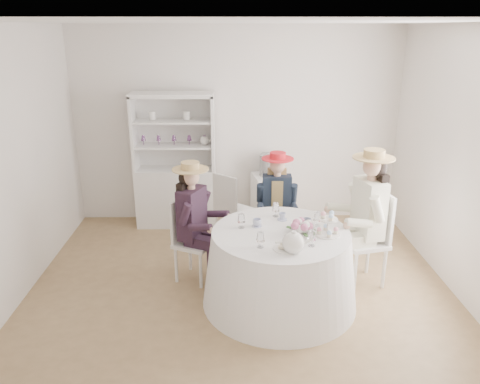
{
  "coord_description": "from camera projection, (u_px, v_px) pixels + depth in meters",
  "views": [
    {
      "loc": [
        -0.11,
        -4.44,
        2.65
      ],
      "look_at": [
        0.0,
        0.1,
        1.05
      ],
      "focal_mm": 35.0,
      "sensor_mm": 36.0,
      "label": 1
    }
  ],
  "objects": [
    {
      "name": "ground",
      "position": [
        240.0,
        286.0,
        5.07
      ],
      "size": [
        4.5,
        4.5,
        0.0
      ],
      "primitive_type": "plane",
      "color": "olive",
      "rests_on": "ground"
    },
    {
      "name": "ceiling",
      "position": [
        240.0,
        22.0,
        4.17
      ],
      "size": [
        4.5,
        4.5,
        0.0
      ],
      "primitive_type": "plane",
      "rotation": [
        3.14,
        0.0,
        0.0
      ],
      "color": "white",
      "rests_on": "wall_back"
    },
    {
      "name": "wall_back",
      "position": [
        237.0,
        126.0,
        6.51
      ],
      "size": [
        4.5,
        0.0,
        4.5
      ],
      "primitive_type": "plane",
      "rotation": [
        1.57,
        0.0,
        0.0
      ],
      "color": "white",
      "rests_on": "ground"
    },
    {
      "name": "wall_front",
      "position": [
        248.0,
        263.0,
        2.73
      ],
      "size": [
        4.5,
        0.0,
        4.5
      ],
      "primitive_type": "plane",
      "rotation": [
        -1.57,
        0.0,
        0.0
      ],
      "color": "white",
      "rests_on": "ground"
    },
    {
      "name": "wall_left",
      "position": [
        11.0,
        168.0,
        4.57
      ],
      "size": [
        0.0,
        4.5,
        4.5
      ],
      "primitive_type": "plane",
      "rotation": [
        1.57,
        0.0,
        1.57
      ],
      "color": "white",
      "rests_on": "ground"
    },
    {
      "name": "wall_right",
      "position": [
        465.0,
        165.0,
        4.67
      ],
      "size": [
        0.0,
        4.5,
        4.5
      ],
      "primitive_type": "plane",
      "rotation": [
        1.57,
        0.0,
        -1.57
      ],
      "color": "white",
      "rests_on": "ground"
    },
    {
      "name": "tea_table",
      "position": [
        280.0,
        268.0,
        4.67
      ],
      "size": [
        1.55,
        1.55,
        0.78
      ],
      "rotation": [
        0.0,
        0.0,
        0.17
      ],
      "color": "white",
      "rests_on": "ground"
    },
    {
      "name": "hutch",
      "position": [
        176.0,
        179.0,
        6.5
      ],
      "size": [
        1.22,
        0.73,
        1.85
      ],
      "rotation": [
        0.0,
        0.0,
        0.32
      ],
      "color": "silver",
      "rests_on": "ground"
    },
    {
      "name": "side_table",
      "position": [
        270.0,
        199.0,
        6.61
      ],
      "size": [
        0.53,
        0.53,
        0.71
      ],
      "primitive_type": "cube",
      "rotation": [
        0.0,
        0.0,
        0.18
      ],
      "color": "silver",
      "rests_on": "ground"
    },
    {
      "name": "hatbox",
      "position": [
        270.0,
        165.0,
        6.44
      ],
      "size": [
        0.37,
        0.37,
        0.3
      ],
      "primitive_type": "cylinder",
      "rotation": [
        0.0,
        0.0,
        0.31
      ],
      "color": "black",
      "rests_on": "side_table"
    },
    {
      "name": "guest_left",
      "position": [
        194.0,
        215.0,
        4.98
      ],
      "size": [
        0.57,
        0.52,
        1.35
      ],
      "rotation": [
        0.0,
        0.0,
        1.12
      ],
      "color": "silver",
      "rests_on": "ground"
    },
    {
      "name": "guest_mid",
      "position": [
        277.0,
        200.0,
        5.5
      ],
      "size": [
        0.47,
        0.49,
        1.31
      ],
      "rotation": [
        0.0,
        0.0,
        -0.05
      ],
      "color": "silver",
      "rests_on": "ground"
    },
    {
      "name": "guest_right",
      "position": [
        366.0,
        211.0,
        4.88
      ],
      "size": [
        0.6,
        0.56,
        1.5
      ],
      "rotation": [
        0.0,
        0.0,
        -1.33
      ],
      "color": "silver",
      "rests_on": "ground"
    },
    {
      "name": "spare_chair",
      "position": [
        231.0,
        207.0,
        5.89
      ],
      "size": [
        0.56,
        0.56,
        0.96
      ],
      "rotation": [
        0.0,
        0.0,
        2.44
      ],
      "color": "silver",
      "rests_on": "ground"
    },
    {
      "name": "teacup_a",
      "position": [
        257.0,
        223.0,
        4.65
      ],
      "size": [
        0.1,
        0.1,
        0.07
      ],
      "primitive_type": "imported",
      "rotation": [
        0.0,
        0.0,
        0.09
      ],
      "color": "white",
      "rests_on": "tea_table"
    },
    {
      "name": "teacup_b",
      "position": [
        282.0,
        217.0,
        4.81
      ],
      "size": [
        0.08,
        0.08,
        0.07
      ],
      "primitive_type": "imported",
      "rotation": [
        0.0,
        0.0,
        0.19
      ],
      "color": "white",
      "rests_on": "tea_table"
    },
    {
      "name": "teacup_c",
      "position": [
        307.0,
        223.0,
        4.65
      ],
      "size": [
        0.1,
        0.1,
        0.07
      ],
      "primitive_type": "imported",
      "rotation": [
        0.0,
        0.0,
        0.09
      ],
      "color": "white",
      "rests_on": "tea_table"
    },
    {
      "name": "flower_bowl",
      "position": [
        303.0,
        228.0,
        4.55
      ],
      "size": [
        0.25,
        0.25,
        0.06
      ],
      "primitive_type": "imported",
      "rotation": [
        0.0,
        0.0,
        -0.02
      ],
      "color": "white",
      "rests_on": "tea_table"
    },
    {
      "name": "flower_arrangement",
      "position": [
        300.0,
        226.0,
        4.43
      ],
      "size": [
        0.21,
        0.2,
        0.08
      ],
      "rotation": [
        0.0,
        0.0,
        -0.12
      ],
      "color": "#CC6691",
      "rests_on": "tea_table"
    },
    {
      "name": "table_teapot",
      "position": [
        294.0,
        243.0,
        4.1
      ],
      "size": [
        0.28,
        0.2,
        0.21
      ],
      "rotation": [
        0.0,
        0.0,
        -0.1
      ],
      "color": "white",
      "rests_on": "tea_table"
    },
    {
      "name": "sandwich_plate",
      "position": [
        286.0,
        247.0,
        4.18
      ],
      "size": [
        0.23,
        0.23,
        0.05
      ],
      "rotation": [
        0.0,
        0.0,
        -0.22
      ],
      "color": "white",
      "rests_on": "tea_table"
    },
    {
      "name": "cupcake_stand",
      "position": [
        328.0,
        227.0,
        4.45
      ],
      "size": [
        0.24,
        0.24,
        0.23
      ],
      "rotation": [
        0.0,
        0.0,
        -0.2
      ],
      "color": "white",
      "rests_on": "tea_table"
    },
    {
      "name": "stemware_set",
      "position": [
        281.0,
        225.0,
        4.51
      ],
      "size": [
        0.84,
        0.81,
        0.15
      ],
      "color": "white",
      "rests_on": "tea_table"
    }
  ]
}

